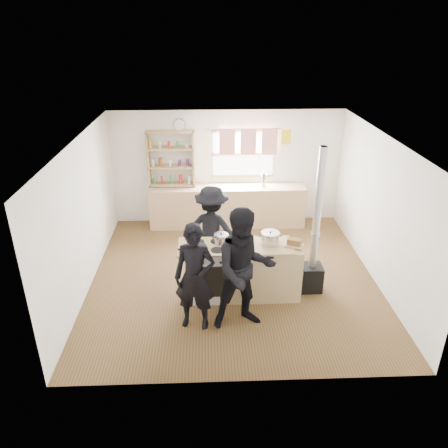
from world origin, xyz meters
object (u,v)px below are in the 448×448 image
at_px(thermos, 263,180).
at_px(person_near_left, 195,278).
at_px(stockpot_counter, 270,238).
at_px(roast_tray, 241,241).
at_px(person_far, 212,230).
at_px(person_near_right, 244,270).
at_px(flue_heater, 313,255).
at_px(stockpot_stove, 221,239).
at_px(bread_board, 294,243).
at_px(skillet_greens, 198,247).
at_px(cooking_island, 244,270).

distance_m(thermos, person_near_left, 3.82).
bearing_deg(thermos, stockpot_counter, -94.68).
distance_m(roast_tray, person_far, 0.91).
xyz_separation_m(person_near_left, person_far, (0.27, 1.62, -0.02)).
xyz_separation_m(person_near_right, person_far, (-0.44, 1.62, -0.13)).
relative_size(flue_heater, person_near_left, 1.51).
relative_size(thermos, stockpot_stove, 1.25).
height_order(bread_board, person_far, person_far).
height_order(skillet_greens, person_near_left, person_near_left).
relative_size(thermos, cooking_island, 0.15).
relative_size(skillet_greens, person_far, 0.20).
height_order(cooking_island, person_far, person_far).
bearing_deg(thermos, stockpot_stove, -110.49).
distance_m(roast_tray, person_near_left, 1.12).
relative_size(person_near_left, person_near_right, 0.88).
bearing_deg(skillet_greens, person_near_left, -93.27).
height_order(roast_tray, flue_heater, flue_heater).
bearing_deg(person_far, thermos, -105.61).
height_order(cooking_island, bread_board, bread_board).
distance_m(stockpot_counter, person_near_left, 1.46).
bearing_deg(roast_tray, stockpot_stove, 177.37).
distance_m(bread_board, person_near_right, 1.12).
height_order(stockpot_stove, person_near_right, person_near_right).
bearing_deg(roast_tray, person_near_right, -90.76).
bearing_deg(person_near_left, stockpot_stove, 74.67).
bearing_deg(person_near_right, flue_heater, 26.06).
bearing_deg(person_far, person_near_left, 95.67).
bearing_deg(bread_board, stockpot_counter, 166.09).
bearing_deg(flue_heater, person_far, 156.30).
distance_m(stockpot_stove, flue_heater, 1.56).
bearing_deg(cooking_island, bread_board, -3.48).
relative_size(stockpot_counter, person_near_right, 0.16).
height_order(skillet_greens, person_near_right, person_near_right).
bearing_deg(person_near_left, bread_board, 35.24).
distance_m(thermos, skillet_greens, 3.18).
distance_m(skillet_greens, stockpot_counter, 1.16).
xyz_separation_m(stockpot_counter, person_far, (-0.92, 0.80, -0.22)).
relative_size(thermos, person_near_right, 0.15).
bearing_deg(roast_tray, person_near_left, -130.71).
height_order(flue_heater, person_far, flue_heater).
bearing_deg(stockpot_stove, bread_board, -6.49).
relative_size(cooking_island, skillet_greens, 6.16).
bearing_deg(person_near_right, bread_board, 30.52).
bearing_deg(flue_heater, stockpot_counter, -174.74).
bearing_deg(stockpot_stove, thermos, 69.51).
relative_size(stockpot_counter, person_far, 0.18).
bearing_deg(stockpot_counter, person_far, 139.15).
distance_m(thermos, stockpot_counter, 2.73).
relative_size(stockpot_stove, flue_heater, 0.09).
height_order(bread_board, person_near_right, person_near_right).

